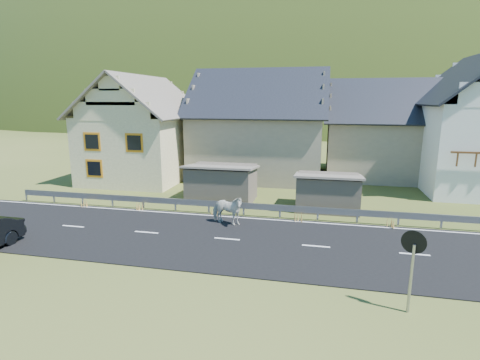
# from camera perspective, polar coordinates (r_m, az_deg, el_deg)

# --- Properties ---
(ground) EXTENTS (160.00, 160.00, 0.00)m
(ground) POSITION_cam_1_polar(r_m,az_deg,el_deg) (17.35, -2.00, -9.09)
(ground) COLOR #2D3E11
(ground) RESTS_ON ground
(road) EXTENTS (60.00, 7.00, 0.04)m
(road) POSITION_cam_1_polar(r_m,az_deg,el_deg) (17.35, -2.00, -9.03)
(road) COLOR black
(road) RESTS_ON ground
(lane_markings) EXTENTS (60.00, 6.60, 0.01)m
(lane_markings) POSITION_cam_1_polar(r_m,az_deg,el_deg) (17.34, -2.00, -8.95)
(lane_markings) COLOR silver
(lane_markings) RESTS_ON road
(guardrail) EXTENTS (28.10, 0.09, 0.75)m
(guardrail) POSITION_cam_1_polar(r_m,az_deg,el_deg) (20.57, 0.55, -3.98)
(guardrail) COLOR #93969B
(guardrail) RESTS_ON ground
(shed_left) EXTENTS (4.30, 3.30, 2.40)m
(shed_left) POSITION_cam_1_polar(r_m,az_deg,el_deg) (23.54, -2.79, -0.55)
(shed_left) COLOR #61564B
(shed_left) RESTS_ON ground
(shed_right) EXTENTS (3.80, 2.90, 2.20)m
(shed_right) POSITION_cam_1_polar(r_m,az_deg,el_deg) (22.29, 13.22, -1.86)
(shed_right) COLOR #61564B
(shed_right) RESTS_ON ground
(house_cream) EXTENTS (7.80, 9.80, 8.30)m
(house_cream) POSITION_cam_1_polar(r_m,az_deg,el_deg) (31.08, -14.64, 8.26)
(house_cream) COLOR #F5E6AE
(house_cream) RESTS_ON ground
(house_stone_a) EXTENTS (10.80, 9.80, 8.90)m
(house_stone_a) POSITION_cam_1_polar(r_m,az_deg,el_deg) (31.10, 3.11, 9.15)
(house_stone_a) COLOR gray
(house_stone_a) RESTS_ON ground
(house_stone_b) EXTENTS (9.80, 8.80, 8.10)m
(house_stone_b) POSITION_cam_1_polar(r_m,az_deg,el_deg) (33.08, 21.23, 7.84)
(house_stone_b) COLOR gray
(house_stone_b) RESTS_ON ground
(mountain) EXTENTS (440.00, 280.00, 260.00)m
(mountain) POSITION_cam_1_polar(r_m,az_deg,el_deg) (197.41, 12.67, 4.32)
(mountain) COLOR #2E400F
(mountain) RESTS_ON ground
(conifer_patch) EXTENTS (76.00, 50.00, 28.00)m
(conifer_patch) POSITION_cam_1_polar(r_m,az_deg,el_deg) (138.83, -12.99, 11.84)
(conifer_patch) COLOR black
(conifer_patch) RESTS_ON ground
(horse) EXTENTS (1.20, 1.96, 1.54)m
(horse) POSITION_cam_1_polar(r_m,az_deg,el_deg) (19.05, -2.00, -4.55)
(horse) COLOR beige
(horse) RESTS_ON road
(traffic_mirror) EXTENTS (0.67, 0.36, 2.58)m
(traffic_mirror) POSITION_cam_1_polar(r_m,az_deg,el_deg) (12.30, 24.85, -10.04)
(traffic_mirror) COLOR #93969B
(traffic_mirror) RESTS_ON ground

